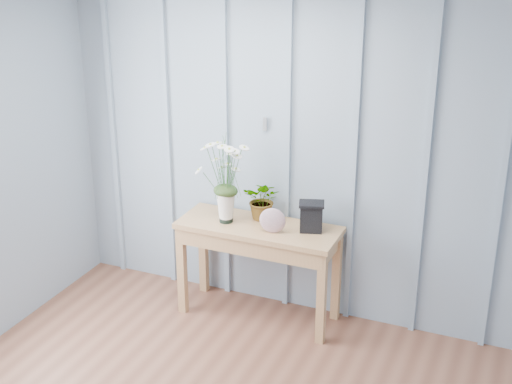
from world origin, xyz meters
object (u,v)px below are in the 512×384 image
at_px(carved_box, 311,216).
at_px(felt_disc_vessel, 273,221).
at_px(sideboard, 259,239).
at_px(daisy_vase, 225,171).

bearing_deg(carved_box, felt_disc_vessel, -150.08).
bearing_deg(sideboard, felt_disc_vessel, -30.04).
xyz_separation_m(daisy_vase, carved_box, (0.63, 0.09, -0.29)).
distance_m(felt_disc_vessel, carved_box, 0.28).
height_order(felt_disc_vessel, carved_box, carved_box).
bearing_deg(carved_box, daisy_vase, -171.79).
distance_m(sideboard, felt_disc_vessel, 0.27).
bearing_deg(felt_disc_vessel, daisy_vase, 162.33).
relative_size(daisy_vase, carved_box, 2.91).
relative_size(sideboard, felt_disc_vessel, 6.31).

